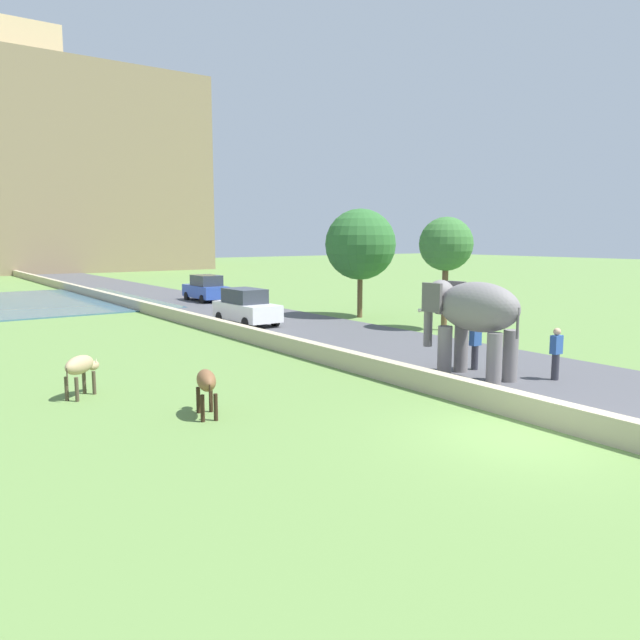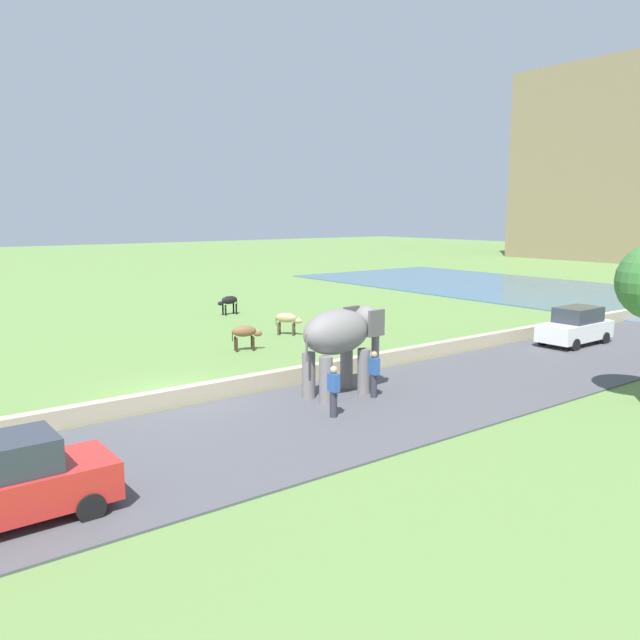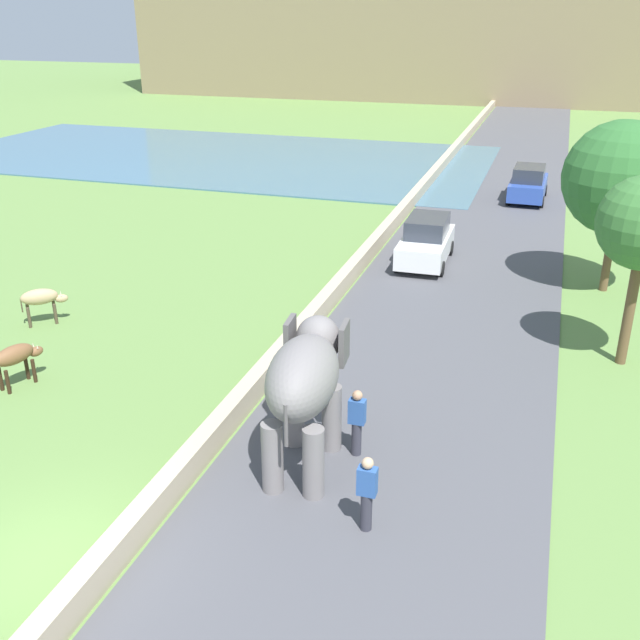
# 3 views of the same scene
# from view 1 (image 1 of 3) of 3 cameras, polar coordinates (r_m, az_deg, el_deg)

# --- Properties ---
(ground_plane) EXTENTS (220.00, 220.00, 0.00)m
(ground_plane) POSITION_cam_1_polar(r_m,az_deg,el_deg) (14.16, 18.12, -10.34)
(ground_plane) COLOR #608442
(road_surface) EXTENTS (7.00, 120.00, 0.06)m
(road_surface) POSITION_cam_1_polar(r_m,az_deg,el_deg) (32.38, -5.84, 0.13)
(road_surface) COLOR #4C4C51
(road_surface) RESTS_ON ground
(barrier_wall) EXTENTS (0.40, 110.00, 0.62)m
(barrier_wall) POSITION_cam_1_polar(r_m,az_deg,el_deg) (28.84, -10.41, -0.34)
(barrier_wall) COLOR tan
(barrier_wall) RESTS_ON ground
(elephant) EXTENTS (1.64, 3.53, 2.99)m
(elephant) POSITION_cam_1_polar(r_m,az_deg,el_deg) (18.95, 14.03, 0.65)
(elephant) COLOR slate
(elephant) RESTS_ON ground
(person_beside_elephant) EXTENTS (0.36, 0.22, 1.63)m
(person_beside_elephant) POSITION_cam_1_polar(r_m,az_deg,el_deg) (20.23, 14.31, -2.26)
(person_beside_elephant) COLOR #33333D
(person_beside_elephant) RESTS_ON ground
(person_trailing) EXTENTS (0.36, 0.22, 1.63)m
(person_trailing) POSITION_cam_1_polar(r_m,az_deg,el_deg) (19.51, 21.21, -2.91)
(person_trailing) COLOR #33333D
(person_trailing) RESTS_ON ground
(car_blue) EXTENTS (1.86, 4.04, 1.80)m
(car_blue) POSITION_cam_1_polar(r_m,az_deg,el_deg) (41.55, -10.65, 2.92)
(car_blue) COLOR #2D4CA8
(car_blue) RESTS_ON ground
(car_white) EXTENTS (1.86, 4.03, 1.80)m
(car_white) POSITION_cam_1_polar(r_m,az_deg,el_deg) (30.11, -6.92, 1.20)
(car_white) COLOR white
(car_white) RESTS_ON ground
(cow_tan) EXTENTS (1.27, 1.16, 1.15)m
(cow_tan) POSITION_cam_1_polar(r_m,az_deg,el_deg) (17.69, -21.48, -4.10)
(cow_tan) COLOR tan
(cow_tan) RESTS_ON ground
(cow_brown) EXTENTS (0.75, 1.42, 1.15)m
(cow_brown) POSITION_cam_1_polar(r_m,az_deg,el_deg) (14.99, -10.62, -5.76)
(cow_brown) COLOR brown
(cow_brown) RESTS_ON ground
(tree_near) EXTENTS (3.78, 3.78, 5.81)m
(tree_near) POSITION_cam_1_polar(r_m,az_deg,el_deg) (32.76, 3.79, 7.06)
(tree_near) COLOR brown
(tree_near) RESTS_ON ground
(tree_mid) EXTENTS (2.47, 2.47, 5.23)m
(tree_mid) POSITION_cam_1_polar(r_m,az_deg,el_deg) (28.70, 11.71, 6.91)
(tree_mid) COLOR brown
(tree_mid) RESTS_ON ground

